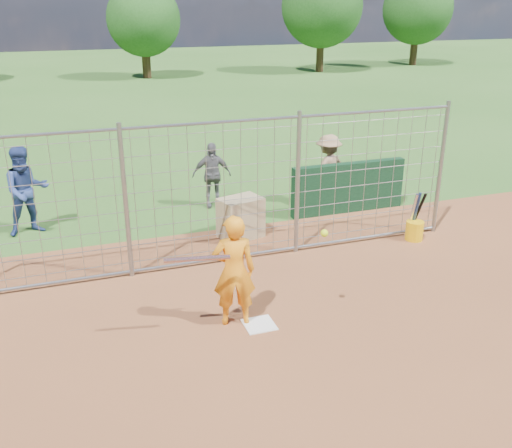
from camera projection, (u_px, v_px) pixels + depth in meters
name	position (u px, v px, depth m)	size (l,w,h in m)	color
ground	(255.00, 318.00, 8.33)	(100.00, 100.00, 0.00)	#2D591E
home_plate	(259.00, 325.00, 8.15)	(0.43, 0.43, 0.02)	silver
dugout_wall	(348.00, 188.00, 12.34)	(2.60, 0.20, 1.10)	#11381E
batter	(234.00, 271.00, 7.93)	(0.60, 0.40, 1.65)	orange
bystander_a	(26.00, 191.00, 11.07)	(0.86, 0.67, 1.77)	navy
bystander_b	(212.00, 175.00, 12.60)	(0.86, 0.36, 1.46)	#5A595E
bystander_c	(328.00, 169.00, 12.79)	(1.02, 0.59, 1.58)	#987353
equipment_bin	(241.00, 218.00, 11.05)	(0.80, 0.55, 0.80)	tan
equipment_in_play	(229.00, 252.00, 7.46)	(2.22, 0.31, 0.26)	silver
bucket_with_bats	(415.00, 228.00, 10.98)	(0.34, 0.39, 0.97)	#F4B60C
backstop_fence	(216.00, 196.00, 9.63)	(9.08, 0.08, 2.60)	gray
tree_line	(145.00, 11.00, 32.62)	(44.66, 6.72, 6.48)	#3F2B19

